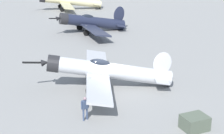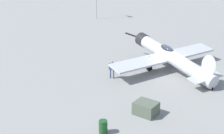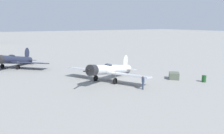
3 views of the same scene
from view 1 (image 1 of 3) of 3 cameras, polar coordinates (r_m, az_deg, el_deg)
name	(u,v)px [view 1 (image 1 of 3)]	position (r m, az deg, el deg)	size (l,w,h in m)	color
ground_plane	(112,88)	(30.19, 0.00, -3.23)	(400.00, 400.00, 0.00)	gray
airplane_foreground	(106,71)	(29.63, -1.01, -0.57)	(11.54, 10.70, 3.07)	#B7BABF
airplane_mid_apron	(90,22)	(48.17, -3.41, 7.01)	(10.82, 10.90, 3.36)	#1E2338
airplane_far_line	(69,1)	(64.57, -6.77, 10.12)	(11.10, 10.33, 2.87)	beige
ground_crew_mechanic	(85,106)	(24.61, -4.21, -6.09)	(0.61, 0.40, 1.69)	#384766
equipment_crate	(195,123)	(24.24, 12.72, -8.43)	(2.07, 2.05, 0.94)	#4C5647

